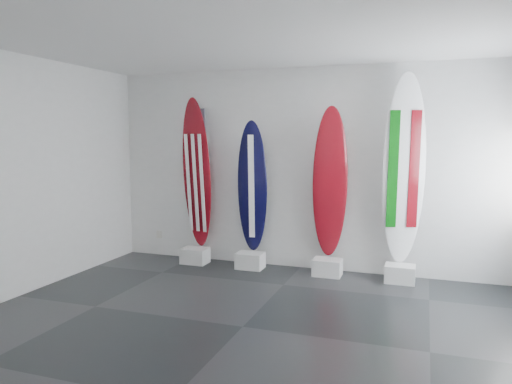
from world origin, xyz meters
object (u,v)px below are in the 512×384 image
at_px(surfboard_navy, 252,187).
at_px(surfboard_swiss, 330,183).
at_px(surfboard_usa, 197,174).
at_px(surfboard_italy, 404,170).

bearing_deg(surfboard_navy, surfboard_swiss, -8.36).
bearing_deg(surfboard_usa, surfboard_italy, 11.81).
height_order(surfboard_navy, surfboard_swiss, surfboard_swiss).
xyz_separation_m(surfboard_navy, surfboard_italy, (2.18, 0.00, 0.31)).
height_order(surfboard_swiss, surfboard_italy, surfboard_italy).
distance_m(surfboard_swiss, surfboard_italy, 1.02).
xyz_separation_m(surfboard_usa, surfboard_italy, (3.11, 0.00, 0.13)).
height_order(surfboard_navy, surfboard_italy, surfboard_italy).
distance_m(surfboard_usa, surfboard_navy, 0.94).
distance_m(surfboard_navy, surfboard_italy, 2.20).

